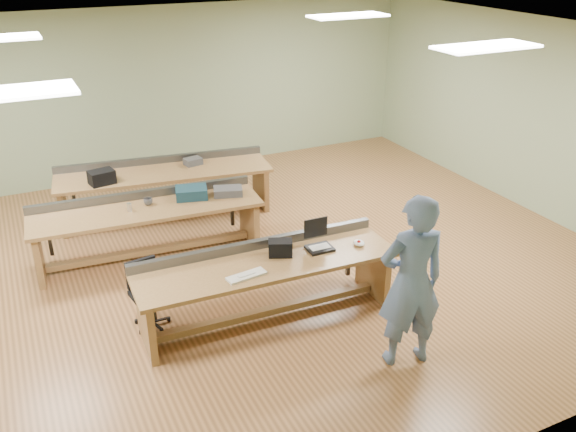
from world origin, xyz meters
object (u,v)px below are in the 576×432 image
Objects in this scene: workbench_front at (266,276)px; drinks_can at (129,207)px; person at (411,282)px; mug at (148,202)px; parts_bin_teal at (191,193)px; laptop_base at (320,248)px; workbench_back at (165,181)px; camera_bag at (280,248)px; task_chair at (149,302)px; parts_bin_grey at (228,191)px; workbench_mid at (148,220)px.

workbench_front is 2.32m from drinks_can.
person is 15.60× the size of mug.
workbench_front is 2.13m from parts_bin_teal.
parts_bin_teal is at bearing -59.13° from person.
laptop_base is 2.31m from parts_bin_teal.
camera_bag is (0.49, -3.27, 0.28)m from workbench_back.
person is 1.62m from camera_bag.
camera_bag is 2.09m from parts_bin_teal.
task_chair is at bearing -96.52° from drinks_can.
parts_bin_teal reaches higher than workbench_front.
drinks_can is (-1.38, 0.05, 0.00)m from parts_bin_grey.
task_chair is 2.04m from parts_bin_teal.
workbench_back is at bearing 93.29° from parts_bin_teal.
workbench_back is (-0.28, 3.33, 0.01)m from workbench_front.
camera_bag reaches higher than parts_bin_grey.
drinks_can reaches higher than workbench_mid.
drinks_can is (-1.09, 2.03, 0.25)m from workbench_front.
workbench_mid is 10.45× the size of laptop_base.
person reaches higher than drinks_can.
task_chair is (-0.41, -1.61, -0.27)m from workbench_mid.
drinks_can is (-0.88, -0.08, -0.02)m from parts_bin_teal.
mug is (-1.50, 2.15, 0.03)m from laptop_base.
workbench_mid is 3.97× the size of task_chair.
laptop_base is (1.54, -2.09, 0.21)m from workbench_mid.
workbench_mid is 1.39m from workbench_back.
person reaches higher than workbench_mid.
parts_bin_grey is (0.56, -1.35, 0.24)m from workbench_back.
mug is at bearing 139.26° from camera_bag.
workbench_back is at bearing 57.97° from drinks_can.
parts_bin_teal reaches higher than workbench_mid.
laptop_base is 2.04m from parts_bin_grey.
laptop_base is at bearing 13.59° from camera_bag.
task_chair is at bearing -135.61° from parts_bin_grey.
drinks_can is at bearing -175.03° from parts_bin_teal.
task_chair is 1.67m from drinks_can.
parts_bin_teal is (-1.21, 3.45, -0.12)m from person.
workbench_front is 26.98× the size of drinks_can.
mug is (-0.54, -1.20, 0.23)m from workbench_back.
workbench_front is 3.85× the size of task_chair.
workbench_mid is 1.65× the size of person.
camera_bag is 0.35× the size of task_chair.
person is at bearing -77.85° from parts_bin_grey.
camera_bag reaches higher than workbench_back.
workbench_back is 30.05× the size of drinks_can.
workbench_front is 7.05× the size of parts_bin_teal.
parts_bin_grey is at bearing -14.63° from parts_bin_teal.
laptop_base is (0.96, -3.35, 0.20)m from workbench_back.
task_chair is at bearing -172.07° from camera_bag.
mug is (-1.82, 3.47, -0.15)m from person.
person is at bearing -70.70° from parts_bin_teal.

